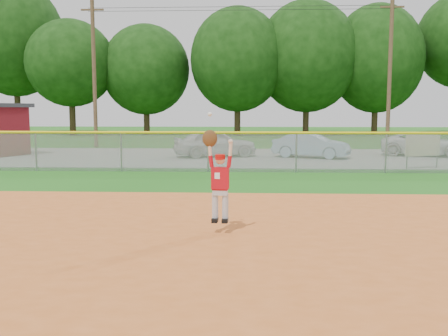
% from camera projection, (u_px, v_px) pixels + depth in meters
% --- Properties ---
extents(ground, '(120.00, 120.00, 0.00)m').
position_uv_depth(ground, '(164.00, 240.00, 9.09)').
color(ground, '#1D5C15').
rests_on(ground, ground).
extents(clay_infield, '(24.00, 16.00, 0.04)m').
position_uv_depth(clay_infield, '(124.00, 302.00, 6.11)').
color(clay_infield, '#C55D23').
rests_on(clay_infield, ground).
extents(parking_strip, '(44.00, 10.00, 0.03)m').
position_uv_depth(parking_strip, '(218.00, 157.00, 24.96)').
color(parking_strip, slate).
rests_on(parking_strip, ground).
extents(car_white_a, '(4.37, 2.75, 1.39)m').
position_uv_depth(car_white_a, '(215.00, 143.00, 24.76)').
color(car_white_a, silver).
rests_on(car_white_a, parking_strip).
extents(car_blue, '(3.87, 2.55, 1.21)m').
position_uv_depth(car_blue, '(311.00, 145.00, 24.27)').
color(car_blue, '#7E9FBC').
rests_on(car_blue, parking_strip).
extents(car_white_b, '(4.71, 3.22, 1.20)m').
position_uv_depth(car_white_b, '(425.00, 144.00, 25.24)').
color(car_white_b, silver).
rests_on(car_white_b, parking_strip).
extents(sponsor_sign, '(1.52, 0.56, 1.41)m').
position_uv_depth(sponsor_sign, '(423.00, 146.00, 19.79)').
color(sponsor_sign, gray).
rests_on(sponsor_sign, ground).
extents(outfield_fence, '(40.06, 0.10, 1.55)m').
position_uv_depth(outfield_fence, '(208.00, 149.00, 18.90)').
color(outfield_fence, gray).
rests_on(outfield_fence, ground).
extents(power_lines, '(19.40, 0.24, 9.00)m').
position_uv_depth(power_lines, '(240.00, 71.00, 30.32)').
color(power_lines, '#4C3823').
rests_on(power_lines, ground).
extents(tree_line, '(62.37, 13.00, 14.43)m').
position_uv_depth(tree_line, '(242.00, 53.00, 45.76)').
color(tree_line, '#422D1C').
rests_on(tree_line, ground).
extents(ballplayer, '(0.58, 0.26, 2.08)m').
position_uv_depth(ballplayer, '(219.00, 177.00, 9.38)').
color(ballplayer, silver).
rests_on(ballplayer, ground).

